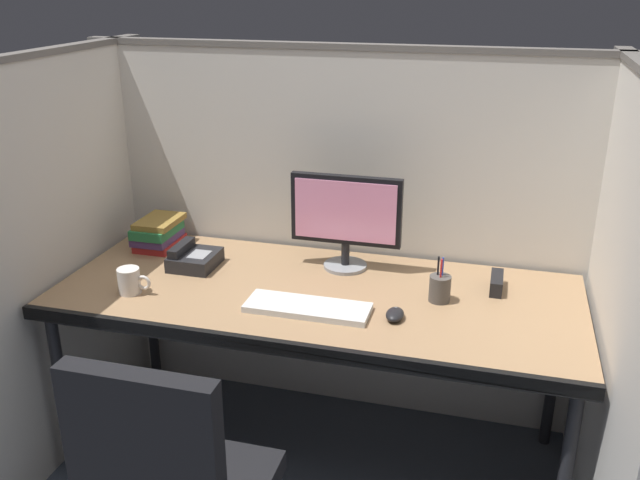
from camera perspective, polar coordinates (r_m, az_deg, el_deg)
The scene contains 12 objects.
cubicle_partition_rear at distance 2.89m, azimuth 2.07°, elevation 0.33°, with size 2.21×0.06×1.57m.
cubicle_partition_left at distance 2.82m, azimuth -20.75°, elevation -1.60°, with size 0.06×1.41×1.57m.
cubicle_partition_right at distance 2.35m, azimuth 23.18°, elevation -6.58°, with size 0.06×1.41×1.57m.
desk at distance 2.52m, azimuth -0.38°, elevation -5.37°, with size 1.90×0.80×0.74m.
monitor_center at distance 2.62m, azimuth 2.16°, elevation 2.03°, with size 0.43×0.17×0.37m.
keyboard_main at distance 2.36m, azimuth -1.03°, elevation -5.64°, with size 0.43×0.15×0.02m, color silver.
computer_mouse at distance 2.32m, azimuth 6.25°, elevation -6.17°, with size 0.06×0.10×0.04m.
book_stack at distance 2.96m, azimuth -13.30°, elevation 0.57°, with size 0.16×0.22×0.13m.
coffee_mug at distance 2.56m, azimuth -15.53°, elevation -3.30°, with size 0.13×0.08×0.09m.
red_stapler at distance 2.58m, azimuth 14.47°, elevation -3.47°, with size 0.04×0.15×0.06m, color black.
desk_phone at distance 2.75m, azimuth -10.47°, elevation -1.52°, with size 0.17×0.19×0.09m.
pen_cup at distance 2.45m, azimuth 9.93°, elevation -3.97°, with size 0.08×0.08×0.16m.
Camera 1 is at (0.61, -1.88, 1.82)m, focal length 38.48 mm.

